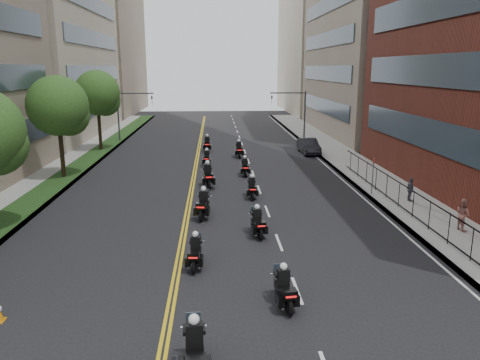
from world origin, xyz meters
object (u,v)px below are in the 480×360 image
object	(u,v)px
motorcycle_3	(257,224)
pedestrian_c	(411,190)
pedestrian_b	(463,214)
motorcycle_0	(195,353)
motorcycle_4	(203,205)
motorcycle_1	(284,290)
parked_sedan	(309,146)
motorcycle_5	(252,189)
motorcycle_9	(239,150)
motorcycle_2	(195,253)
motorcycle_8	(207,159)
motorcycle_7	(245,168)
motorcycle_6	(208,177)
motorcycle_10	(207,145)

from	to	relation	value
motorcycle_3	pedestrian_c	size ratio (longest dim) A/B	1.46
motorcycle_3	pedestrian_b	world-z (taller)	pedestrian_b
motorcycle_0	motorcycle_4	bearing A→B (deg)	85.72
motorcycle_1	parked_sedan	xyz separation A→B (m)	(6.82, 29.71, 0.11)
motorcycle_5	motorcycle_9	size ratio (longest dim) A/B	0.91
motorcycle_5	pedestrian_c	distance (m)	9.81
motorcycle_3	motorcycle_5	bearing A→B (deg)	80.40
pedestrian_b	motorcycle_0	bearing A→B (deg)	121.08
motorcycle_2	pedestrian_c	distance (m)	15.55
motorcycle_0	motorcycle_3	distance (m)	11.16
motorcycle_8	parked_sedan	bearing A→B (deg)	30.31
motorcycle_1	motorcycle_7	xyz separation A→B (m)	(-0.02, 20.47, -0.00)
motorcycle_0	pedestrian_b	bearing A→B (deg)	34.66
motorcycle_2	motorcycle_6	size ratio (longest dim) A/B	0.83
motorcycle_4	motorcycle_6	bearing A→B (deg)	96.55
motorcycle_2	parked_sedan	size ratio (longest dim) A/B	0.48
motorcycle_0	motorcycle_3	world-z (taller)	motorcycle_0
motorcycle_6	parked_sedan	size ratio (longest dim) A/B	0.57
motorcycle_5	motorcycle_7	xyz separation A→B (m)	(-0.02, 6.41, 0.01)
motorcycle_5	motorcycle_6	xyz separation A→B (m)	(-2.85, 3.00, 0.13)
motorcycle_6	motorcycle_3	bearing A→B (deg)	-81.26
motorcycle_10	motorcycle_6	bearing A→B (deg)	-88.88
motorcycle_2	motorcycle_4	size ratio (longest dim) A/B	0.88
pedestrian_b	pedestrian_c	bearing A→B (deg)	-2.68
parked_sedan	pedestrian_b	bearing A→B (deg)	-83.25
motorcycle_8	parked_sedan	xyz separation A→B (m)	(9.85, 5.34, 0.13)
motorcycle_9	motorcycle_10	world-z (taller)	motorcycle_10
motorcycle_4	pedestrian_b	bearing A→B (deg)	-5.67
motorcycle_1	motorcycle_10	size ratio (longest dim) A/B	0.90
motorcycle_2	motorcycle_9	xyz separation A→B (m)	(3.15, 24.58, 0.06)
motorcycle_8	pedestrian_c	size ratio (longest dim) A/B	1.39
motorcycle_9	motorcycle_6	bearing A→B (deg)	-105.23
motorcycle_5	motorcycle_8	xyz separation A→B (m)	(-3.03, 10.31, -0.01)
motorcycle_2	pedestrian_b	xyz separation A→B (m)	(13.36, 3.48, 0.36)
pedestrian_c	motorcycle_1	bearing A→B (deg)	141.10
motorcycle_4	parked_sedan	bearing A→B (deg)	71.26
motorcycle_5	pedestrian_c	xyz separation A→B (m)	(9.63, -1.84, 0.28)
motorcycle_9	motorcycle_5	bearing A→B (deg)	-90.75
motorcycle_4	motorcycle_7	size ratio (longest dim) A/B	1.13
motorcycle_4	motorcycle_9	size ratio (longest dim) A/B	1.04
motorcycle_6	motorcycle_9	bearing A→B (deg)	70.08
motorcycle_2	motorcycle_10	size ratio (longest dim) A/B	0.89
motorcycle_3	pedestrian_c	bearing A→B (deg)	20.00
motorcycle_7	motorcycle_8	bearing A→B (deg)	127.28
motorcycle_3	motorcycle_9	xyz separation A→B (m)	(0.20, 20.95, 0.04)
motorcycle_8	parked_sedan	size ratio (longest dim) A/B	0.47
motorcycle_1	motorcycle_5	distance (m)	14.06
motorcycle_0	motorcycle_1	size ratio (longest dim) A/B	1.14
motorcycle_5	motorcycle_1	bearing A→B (deg)	-90.06
motorcycle_0	motorcycle_2	distance (m)	7.20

